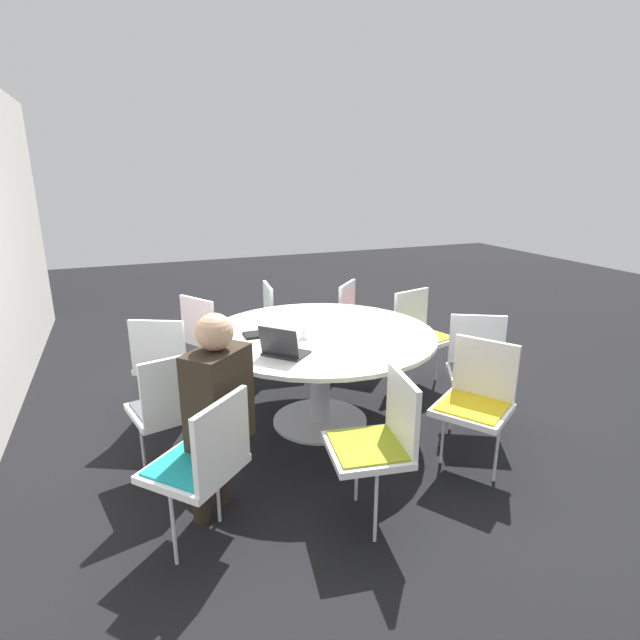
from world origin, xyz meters
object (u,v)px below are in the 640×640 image
chair_1 (379,436)px  chair_5 (359,318)px  chair_0 (203,459)px  chair_3 (478,364)px  chair_6 (281,318)px  chair_7 (210,333)px  person_0 (217,402)px  laptop (283,348)px  spiral_notebook (258,334)px  chair_4 (420,330)px  chair_8 (166,358)px  chair_9 (170,403)px  chair_2 (477,396)px  coffee_cup (304,333)px

chair_1 → chair_5: 2.30m
chair_0 → chair_3: 2.21m
chair_0 → chair_6: size_ratio=1.00×
chair_7 → person_0: 1.86m
chair_6 → chair_3: bearing=37.1°
laptop → spiral_notebook: laptop is taller
chair_4 → chair_8: 2.25m
chair_0 → chair_7: size_ratio=1.00×
chair_8 → chair_3: bearing=2.2°
chair_0 → chair_9: (0.72, 0.09, 0.00)m
chair_2 → chair_8: bearing=18.4°
chair_8 → spiral_notebook: size_ratio=4.10×
chair_0 → laptop: 0.98m
chair_3 → spiral_notebook: (0.62, 1.54, 0.23)m
chair_9 → coffee_cup: chair_9 is taller
chair_2 → chair_6: size_ratio=1.00×
chair_2 → chair_0: bearing=60.0°
chair_3 → chair_9: size_ratio=1.00×
coffee_cup → chair_9: bearing=104.5°
person_0 → chair_6: bearing=21.3°
chair_3 → person_0: size_ratio=0.71×
chair_0 → chair_2: (0.09, -1.77, 0.00)m
chair_8 → chair_9: same height
chair_6 → chair_7: 0.77m
chair_0 → chair_7: 2.09m
chair_4 → chair_7: (0.62, 1.81, 0.00)m
chair_3 → spiral_notebook: size_ratio=4.10×
chair_7 → laptop: bearing=-20.2°
chair_6 → spiral_notebook: size_ratio=4.10×
chair_6 → chair_9: size_ratio=1.00×
laptop → chair_4: bearing=-106.7°
chair_8 → chair_5: bearing=39.7°
chair_5 → chair_6: size_ratio=1.00×
chair_5 → chair_9: bearing=-13.1°
chair_5 → spiral_notebook: bearing=-13.0°
chair_9 → chair_6: bearing=38.3°
chair_2 → chair_4: (1.34, -0.43, 0.00)m
chair_4 → chair_6: same height
chair_4 → chair_7: bearing=-33.8°
chair_2 → chair_7: size_ratio=1.00×
chair_4 → laptop: laptop is taller
chair_6 → chair_9: 1.97m
chair_8 → chair_9: (-0.82, 0.05, 0.00)m
chair_8 → person_0: 1.34m
spiral_notebook → chair_5: bearing=-56.7°
chair_7 → laptop: 1.43m
chair_0 → chair_6: same height
chair_4 → chair_9: (-0.72, 2.29, 0.00)m
chair_9 → spiral_notebook: (0.45, -0.70, 0.23)m
chair_6 → laptop: bearing=-10.5°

